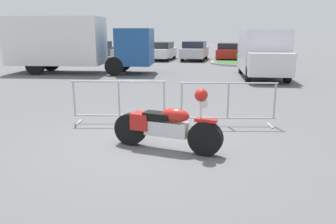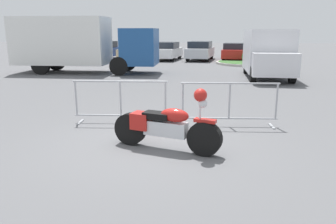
{
  "view_description": "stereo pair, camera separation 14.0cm",
  "coord_description": "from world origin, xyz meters",
  "px_view_note": "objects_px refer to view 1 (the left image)",
  "views": [
    {
      "loc": [
        0.87,
        -6.25,
        2.23
      ],
      "look_at": [
        0.32,
        0.13,
        0.65
      ],
      "focal_mm": 35.0,
      "sensor_mm": 36.0,
      "label": 1
    },
    {
      "loc": [
        1.01,
        -6.23,
        2.23
      ],
      "look_at": [
        0.32,
        0.13,
        0.65
      ],
      "focal_mm": 35.0,
      "sensor_mm": 36.0,
      "label": 2
    }
  ],
  "objects_px": {
    "motorcycle": "(166,126)",
    "parked_car_white": "(162,51)",
    "box_truck": "(73,43)",
    "parked_car_tan": "(129,51)",
    "parked_car_yellow": "(66,51)",
    "crowd_barrier_near": "(119,102)",
    "delivery_van": "(263,52)",
    "parked_car_silver": "(195,51)",
    "pedestrian": "(136,50)",
    "parked_car_blue": "(98,50)",
    "parked_car_red": "(228,52)",
    "crowd_barrier_far": "(228,104)"
  },
  "relations": [
    {
      "from": "motorcycle",
      "to": "parked_car_white",
      "type": "bearing_deg",
      "value": 113.47
    },
    {
      "from": "box_truck",
      "to": "parked_car_tan",
      "type": "height_order",
      "value": "box_truck"
    },
    {
      "from": "box_truck",
      "to": "parked_car_yellow",
      "type": "relative_size",
      "value": 1.86
    },
    {
      "from": "crowd_barrier_near",
      "to": "motorcycle",
      "type": "bearing_deg",
      "value": -52.83
    },
    {
      "from": "delivery_van",
      "to": "parked_car_silver",
      "type": "xyz_separation_m",
      "value": [
        -3.41,
        9.6,
        -0.5
      ]
    },
    {
      "from": "parked_car_tan",
      "to": "pedestrian",
      "type": "bearing_deg",
      "value": -150.91
    },
    {
      "from": "parked_car_blue",
      "to": "parked_car_red",
      "type": "distance_m",
      "value": 10.43
    },
    {
      "from": "parked_car_tan",
      "to": "parked_car_blue",
      "type": "bearing_deg",
      "value": 90.79
    },
    {
      "from": "parked_car_silver",
      "to": "crowd_barrier_far",
      "type": "bearing_deg",
      "value": -169.35
    },
    {
      "from": "crowd_barrier_far",
      "to": "delivery_van",
      "type": "bearing_deg",
      "value": 74.68
    },
    {
      "from": "parked_car_blue",
      "to": "parked_car_white",
      "type": "xyz_separation_m",
      "value": [
        5.21,
        -0.23,
        -0.02
      ]
    },
    {
      "from": "parked_car_silver",
      "to": "pedestrian",
      "type": "relative_size",
      "value": 2.68
    },
    {
      "from": "delivery_van",
      "to": "pedestrian",
      "type": "height_order",
      "value": "delivery_van"
    },
    {
      "from": "parked_car_tan",
      "to": "pedestrian",
      "type": "distance_m",
      "value": 2.87
    },
    {
      "from": "crowd_barrier_far",
      "to": "parked_car_white",
      "type": "relative_size",
      "value": 0.53
    },
    {
      "from": "parked_car_blue",
      "to": "parked_car_red",
      "type": "relative_size",
      "value": 1.07
    },
    {
      "from": "motorcycle",
      "to": "crowd_barrier_near",
      "type": "xyz_separation_m",
      "value": [
        -1.32,
        1.74,
        0.08
      ]
    },
    {
      "from": "motorcycle",
      "to": "crowd_barrier_far",
      "type": "bearing_deg",
      "value": 70.0
    },
    {
      "from": "parked_car_white",
      "to": "parked_car_silver",
      "type": "relative_size",
      "value": 0.96
    },
    {
      "from": "parked_car_yellow",
      "to": "parked_car_tan",
      "type": "distance_m",
      "value": 5.21
    },
    {
      "from": "motorcycle",
      "to": "pedestrian",
      "type": "xyz_separation_m",
      "value": [
        -3.79,
        17.5,
        0.45
      ]
    },
    {
      "from": "delivery_van",
      "to": "pedestrian",
      "type": "distance_m",
      "value": 10.17
    },
    {
      "from": "box_truck",
      "to": "parked_car_white",
      "type": "relative_size",
      "value": 1.78
    },
    {
      "from": "parked_car_silver",
      "to": "pedestrian",
      "type": "bearing_deg",
      "value": 131.81
    },
    {
      "from": "motorcycle",
      "to": "parked_car_blue",
      "type": "xyz_separation_m",
      "value": [
        -7.44,
        20.48,
        0.25
      ]
    },
    {
      "from": "parked_car_yellow",
      "to": "parked_car_blue",
      "type": "relative_size",
      "value": 0.93
    },
    {
      "from": "parked_car_silver",
      "to": "delivery_van",
      "type": "bearing_deg",
      "value": -152.72
    },
    {
      "from": "crowd_barrier_far",
      "to": "pedestrian",
      "type": "distance_m",
      "value": 16.57
    },
    {
      "from": "delivery_van",
      "to": "parked_car_white",
      "type": "height_order",
      "value": "delivery_van"
    },
    {
      "from": "crowd_barrier_near",
      "to": "crowd_barrier_far",
      "type": "xyz_separation_m",
      "value": [
        2.64,
        0.0,
        0.0
      ]
    },
    {
      "from": "parked_car_yellow",
      "to": "pedestrian",
      "type": "height_order",
      "value": "pedestrian"
    },
    {
      "from": "motorcycle",
      "to": "delivery_van",
      "type": "relative_size",
      "value": 0.43
    },
    {
      "from": "pedestrian",
      "to": "parked_car_red",
      "type": "bearing_deg",
      "value": -40.43
    },
    {
      "from": "crowd_barrier_near",
      "to": "parked_car_tan",
      "type": "relative_size",
      "value": 0.56
    },
    {
      "from": "parked_car_white",
      "to": "parked_car_silver",
      "type": "distance_m",
      "value": 2.61
    },
    {
      "from": "crowd_barrier_far",
      "to": "parked_car_tan",
      "type": "xyz_separation_m",
      "value": [
        -6.16,
        18.42,
        0.13
      ]
    },
    {
      "from": "motorcycle",
      "to": "parked_car_silver",
      "type": "distance_m",
      "value": 20.33
    },
    {
      "from": "crowd_barrier_far",
      "to": "parked_car_blue",
      "type": "bearing_deg",
      "value": 115.06
    },
    {
      "from": "delivery_van",
      "to": "parked_car_yellow",
      "type": "relative_size",
      "value": 1.22
    },
    {
      "from": "parked_car_white",
      "to": "parked_car_yellow",
      "type": "bearing_deg",
      "value": 97.8
    },
    {
      "from": "delivery_van",
      "to": "pedestrian",
      "type": "xyz_separation_m",
      "value": [
        -7.58,
        6.77,
        -0.32
      ]
    },
    {
      "from": "crowd_barrier_near",
      "to": "parked_car_tan",
      "type": "xyz_separation_m",
      "value": [
        -3.51,
        18.42,
        0.13
      ]
    },
    {
      "from": "parked_car_yellow",
      "to": "parked_car_white",
      "type": "xyz_separation_m",
      "value": [
        7.82,
        0.01,
        0.03
      ]
    },
    {
      "from": "parked_car_blue",
      "to": "pedestrian",
      "type": "distance_m",
      "value": 4.71
    },
    {
      "from": "parked_car_white",
      "to": "parked_car_blue",
      "type": "bearing_deg",
      "value": 95.24
    },
    {
      "from": "parked_car_blue",
      "to": "parked_car_red",
      "type": "height_order",
      "value": "parked_car_blue"
    },
    {
      "from": "motorcycle",
      "to": "pedestrian",
      "type": "height_order",
      "value": "pedestrian"
    },
    {
      "from": "box_truck",
      "to": "delivery_van",
      "type": "height_order",
      "value": "box_truck"
    },
    {
      "from": "parked_car_tan",
      "to": "parked_car_yellow",
      "type": "bearing_deg",
      "value": 96.84
    },
    {
      "from": "delivery_van",
      "to": "pedestrian",
      "type": "relative_size",
      "value": 2.99
    }
  ]
}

